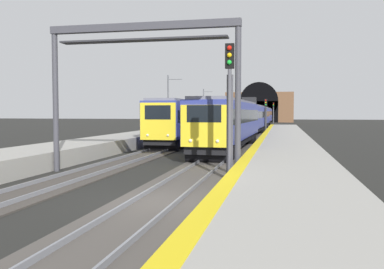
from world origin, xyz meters
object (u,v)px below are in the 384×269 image
Objects in this scene: catenary_mast_near at (204,107)px; train_main_approaching at (254,117)px; railway_signal_far at (273,111)px; overhead_signal_gantry at (142,59)px; railway_signal_mid at (266,112)px; railway_signal_near at (230,99)px; catenary_mast_far at (168,103)px; train_adjacent_platform at (203,118)px.

train_main_approaching is at bearing -153.18° from catenary_mast_near.
overhead_signal_gantry is (-92.71, 4.33, 2.21)m from railway_signal_far.
train_main_approaching is at bearing -148.73° from railway_signal_mid.
railway_signal_far is at bearing 179.64° from train_main_approaching.
catenary_mast_near reaches higher than railway_signal_near.
railway_signal_near is 40.65m from railway_signal_mid.
catenary_mast_far is (-54.63, 13.45, 0.91)m from railway_signal_far.
train_main_approaching is 25.97m from catenary_mast_near.
railway_signal_far is (50.47, -1.76, 1.04)m from train_main_approaching.
catenary_mast_near is (65.37, 9.12, -1.53)m from overhead_signal_gantry.
train_adjacent_platform is at bearing -20.20° from train_main_approaching.
railway_signal_far is 30.48m from catenary_mast_near.
train_main_approaching is 13.80m from train_adjacent_platform.
catenary_mast_far is at bearing -143.88° from train_adjacent_platform.
overhead_signal_gantry reaches higher than railway_signal_near.
railway_signal_near reaches higher than railway_signal_far.
railway_signal_near is at bearing 11.57° from train_adjacent_platform.
railway_signal_mid is at bearing 32.92° from train_main_approaching.
railway_signal_far reaches higher than train_adjacent_platform.
catenary_mast_far is at bearing -68.74° from train_main_approaching.
railway_signal_far is 92.84m from overhead_signal_gantry.
railway_signal_far reaches higher than railway_signal_mid.
railway_signal_far is 0.70× the size of catenary_mast_near.
catenary_mast_near reaches higher than train_main_approaching.
railway_signal_mid is 13.57m from catenary_mast_far.
catenary_mast_far reaches higher than catenary_mast_near.
catenary_mast_far is at bearing -13.83° from railway_signal_far.
overhead_signal_gantry is (-42.24, 2.57, 3.25)m from train_main_approaching.
catenary_mast_near reaches higher than train_adjacent_platform.
railway_signal_mid is (40.65, 0.00, -0.60)m from railway_signal_near.
overhead_signal_gantry reaches higher than train_main_approaching.
railway_signal_mid is 0.62× the size of catenary_mast_near.
overhead_signal_gantry is at bearing -166.53° from catenary_mast_far.
railway_signal_far is at bearing -26.20° from catenary_mast_near.
railway_signal_far reaches higher than train_main_approaching.
railway_signal_far is 0.58× the size of overhead_signal_gantry.
train_adjacent_platform is 12.08m from railway_signal_mid.
railway_signal_near is at bearing -161.14° from catenary_mast_far.
catenary_mast_far is at bearing -161.14° from railway_signal_near.
train_main_approaching is 9.54× the size of catenary_mast_far.
train_adjacent_platform is (-12.81, 5.13, 0.05)m from train_main_approaching.
train_main_approaching is at bearing -3.48° from overhead_signal_gantry.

